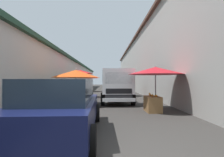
% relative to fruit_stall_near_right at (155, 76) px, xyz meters
% --- Properties ---
extents(ground, '(90.00, 90.00, 0.00)m').
position_rel_fruit_stall_near_right_xyz_m(ground, '(8.39, 2.45, -1.65)').
color(ground, '#33302D').
extents(building_left_whitewash, '(49.80, 7.50, 3.90)m').
position_rel_fruit_stall_near_right_xyz_m(building_left_whitewash, '(10.64, 9.65, 0.30)').
color(building_left_whitewash, beige).
rests_on(building_left_whitewash, ground).
extents(building_right_concrete, '(49.80, 7.50, 6.89)m').
position_rel_fruit_stall_near_right_xyz_m(building_right_concrete, '(10.64, -4.75, 1.80)').
color(building_right_concrete, gray).
rests_on(building_right_concrete, ground).
extents(fruit_stall_near_right, '(2.58, 2.58, 2.15)m').
position_rel_fruit_stall_near_right_xyz_m(fruit_stall_near_right, '(0.00, 0.00, 0.00)').
color(fruit_stall_near_right, '#9E9EA3').
rests_on(fruit_stall_near_right, ground).
extents(fruit_stall_mid_lane, '(2.55, 2.55, 2.16)m').
position_rel_fruit_stall_near_right_xyz_m(fruit_stall_mid_lane, '(13.84, 4.73, 0.03)').
color(fruit_stall_mid_lane, '#9E9EA3').
rests_on(fruit_stall_mid_lane, ground).
extents(fruit_stall_near_left, '(2.17, 2.17, 2.40)m').
position_rel_fruit_stall_near_right_xyz_m(fruit_stall_near_left, '(6.33, 4.55, 0.15)').
color(fruit_stall_near_left, '#9E9EA3').
rests_on(fruit_stall_near_left, ground).
extents(fruit_stall_far_right, '(2.76, 2.76, 2.12)m').
position_rel_fruit_stall_near_right_xyz_m(fruit_stall_far_right, '(1.87, 4.06, 0.01)').
color(fruit_stall_far_right, '#9E9EA3').
rests_on(fruit_stall_far_right, ground).
extents(fruit_stall_far_left, '(2.75, 2.75, 2.17)m').
position_rel_fruit_stall_near_right_xyz_m(fruit_stall_far_left, '(7.49, 1.09, 0.03)').
color(fruit_stall_far_left, '#9E9EA3').
rests_on(fruit_stall_far_left, ground).
extents(hatchback_car, '(3.96, 2.01, 1.45)m').
position_rel_fruit_stall_near_right_xyz_m(hatchback_car, '(-3.32, 3.44, -0.91)').
color(hatchback_car, '#0F1438').
rests_on(hatchback_car, ground).
extents(delivery_truck, '(4.93, 1.98, 2.08)m').
position_rel_fruit_stall_near_right_xyz_m(delivery_truck, '(2.51, 1.64, -0.61)').
color(delivery_truck, black).
rests_on(delivery_truck, ground).
extents(vendor_by_crates, '(0.32, 0.61, 1.57)m').
position_rel_fruit_stall_near_right_xyz_m(vendor_by_crates, '(3.07, 5.54, -0.75)').
color(vendor_by_crates, '#665B4C').
rests_on(vendor_by_crates, ground).
extents(vendor_in_shade, '(0.34, 0.59, 1.52)m').
position_rel_fruit_stall_near_right_xyz_m(vendor_in_shade, '(5.53, 0.77, -0.79)').
color(vendor_in_shade, navy).
rests_on(vendor_in_shade, ground).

